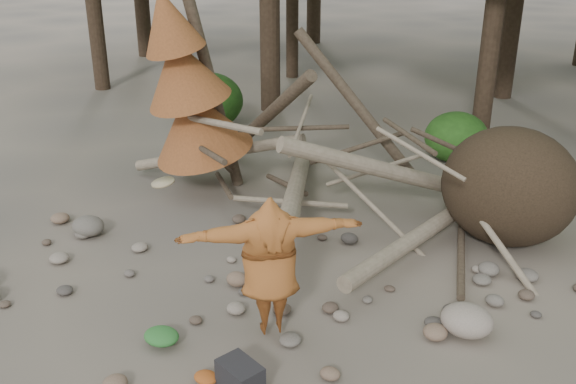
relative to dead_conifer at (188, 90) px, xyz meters
The scene contains 11 objects.
ground 5.05m from the dead_conifer, 47.26° to the right, with size 120.00×120.00×0.00m, color #514C44.
deadfall_pile 5.33m from the dead_conifer, ahead, with size 8.55×5.24×3.30m.
dead_conifer is the anchor object (origin of this frame).
bush_left 4.72m from the dead_conifer, 121.92° to the left, with size 1.80×1.80×1.44m, color #1E4713.
bush_mid 6.11m from the dead_conifer, 48.52° to the left, with size 1.40×1.40×1.12m, color #285A1A.
frisbee_thrower 5.00m from the dead_conifer, 41.52° to the right, with size 2.45×1.97×2.02m.
backpack 6.22m from the dead_conifer, 48.10° to the right, with size 0.51×0.34×0.34m, color black.
cloth_green 5.28m from the dead_conifer, 57.97° to the right, with size 0.47×0.39×0.18m, color #2A6B2B.
cloth_orange 6.05m from the dead_conifer, 51.80° to the right, with size 0.30×0.24×0.11m, color #9D4A1A.
boulder_mid_right 6.50m from the dead_conifer, 18.80° to the right, with size 0.68×0.61×0.41m, color gray.
boulder_mid_left 3.05m from the dead_conifer, 102.81° to the right, with size 0.56×0.51×0.34m, color #645E54.
Camera 1 is at (4.15, -5.87, 4.95)m, focal length 40.00 mm.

